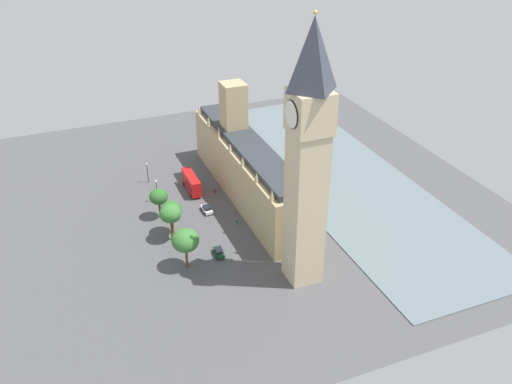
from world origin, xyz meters
The scene contains 15 objects.
ground_plane centered at (0.00, 0.00, 0.00)m, with size 128.97×128.97×0.00m, color #4C4C4F.
river_thames centered at (-30.37, 0.00, 0.12)m, with size 34.41×116.07×0.25m, color slate.
parliament_building centered at (-1.99, -1.02, 8.37)m, with size 10.90×58.97×28.05m.
clock_tower centered at (-0.06, 36.21, 28.79)m, with size 7.55×7.55×55.67m.
double_decker_bus_leading centered at (11.39, -8.32, 2.63)m, with size 2.69×10.51×4.75m.
car_white_trailing centered at (10.91, 3.63, 0.89)m, with size 2.11×4.44×1.74m.
car_dark_green_midblock centered at (14.01, 22.34, 0.89)m, with size 2.13×4.34×1.74m.
pedestrian_far_end centered at (5.83, -5.05, 0.70)m, with size 0.61×0.51×1.55m.
pedestrian_corner centered at (5.63, 11.56, 0.73)m, with size 0.53×0.62×1.62m.
plane_tree_by_river_gate centered at (22.15, 12.32, 7.19)m, with size 5.14×5.14×9.45m.
plane_tree_opposite_hall centered at (22.49, 1.63, 5.95)m, with size 4.63×4.63×7.98m.
plane_tree_under_trees centered at (21.85, 23.86, 7.07)m, with size 5.97×5.97×9.64m.
plane_tree_near_tower centered at (21.31, 9.65, 6.51)m, with size 4.90×4.90×8.66m.
street_lamp_kerbside centered at (21.32, -6.05, 4.48)m, with size 0.56×0.56×6.43m.
street_lamp_slot_10 centered at (21.32, -17.48, 4.24)m, with size 0.56×0.56×6.04m.
Camera 1 is at (44.46, 120.07, 75.32)m, focal length 38.98 mm.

